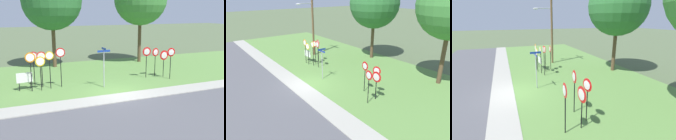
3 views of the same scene
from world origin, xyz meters
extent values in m
plane|color=#4C5B3D|center=(0.00, 0.00, 0.00)|extent=(160.00, 160.00, 0.00)
cube|color=#4C4C51|center=(0.00, -4.80, 0.01)|extent=(44.00, 6.40, 0.01)
cube|color=#99968C|center=(0.00, -0.80, 0.03)|extent=(44.00, 1.60, 0.06)
cube|color=#567F3D|center=(0.00, 6.00, 0.02)|extent=(44.00, 12.00, 0.04)
cylinder|color=black|center=(-3.99, 2.94, 1.25)|extent=(0.06, 0.06, 2.42)
cylinder|color=gold|center=(-3.99, 2.90, 2.41)|extent=(0.61, 0.03, 0.61)
cylinder|color=white|center=(-3.99, 2.88, 2.41)|extent=(0.47, 0.01, 0.47)
cylinder|color=black|center=(-5.30, 2.73, 1.25)|extent=(0.06, 0.06, 2.42)
cylinder|color=orange|center=(-5.30, 2.69, 2.41)|extent=(0.68, 0.04, 0.68)
cylinder|color=white|center=(-5.30, 2.68, 2.41)|extent=(0.53, 0.02, 0.53)
cylinder|color=black|center=(-3.19, 3.07, 1.33)|extent=(0.06, 0.06, 2.57)
cylinder|color=red|center=(-3.19, 3.03, 2.56)|extent=(0.67, 0.06, 0.67)
cylinder|color=white|center=(-3.19, 3.01, 2.56)|extent=(0.52, 0.04, 0.52)
cylinder|color=black|center=(-4.48, 3.50, 1.20)|extent=(0.06, 0.06, 2.32)
cylinder|color=red|center=(-4.48, 3.46, 2.31)|extent=(0.66, 0.06, 0.66)
cylinder|color=white|center=(-4.48, 3.44, 2.31)|extent=(0.52, 0.04, 0.52)
cylinder|color=black|center=(-4.67, 2.71, 1.09)|extent=(0.06, 0.06, 2.11)
cylinder|color=gold|center=(-4.67, 2.67, 2.10)|extent=(0.68, 0.12, 0.68)
cylinder|color=white|center=(-4.67, 2.65, 2.10)|extent=(0.53, 0.08, 0.53)
cylinder|color=black|center=(-4.95, 4.18, 1.17)|extent=(0.06, 0.06, 2.26)
cylinder|color=red|center=(-4.95, 4.14, 2.25)|extent=(0.64, 0.03, 0.64)
cylinder|color=white|center=(-4.95, 4.12, 2.25)|extent=(0.50, 0.01, 0.50)
cylinder|color=black|center=(3.85, 3.08, 1.16)|extent=(0.06, 0.06, 2.24)
cone|color=red|center=(3.85, 3.04, 2.21)|extent=(0.73, 0.10, 0.73)
cone|color=silver|center=(3.85, 3.02, 2.21)|extent=(0.50, 0.06, 0.50)
cylinder|color=black|center=(4.85, 3.35, 1.09)|extent=(0.06, 0.06, 2.09)
cone|color=red|center=(4.85, 3.31, 2.06)|extent=(0.69, 0.16, 0.69)
cone|color=white|center=(4.85, 3.29, 2.06)|extent=(0.47, 0.10, 0.47)
cylinder|color=black|center=(5.35, 2.81, 0.99)|extent=(0.06, 0.06, 1.90)
cone|color=red|center=(5.35, 2.77, 1.86)|extent=(0.82, 0.09, 0.82)
cone|color=silver|center=(5.35, 2.75, 1.86)|extent=(0.55, 0.05, 0.55)
cylinder|color=black|center=(5.41, 1.94, 1.17)|extent=(0.06, 0.06, 2.26)
cone|color=red|center=(5.41, 1.90, 2.23)|extent=(0.70, 0.08, 0.70)
cone|color=silver|center=(5.41, 1.88, 2.23)|extent=(0.48, 0.05, 0.48)
cylinder|color=#9EA0A8|center=(-0.37, 1.77, 1.32)|extent=(0.07, 0.07, 2.56)
cylinder|color=#9EA0A8|center=(-0.37, 1.77, 2.62)|extent=(0.09, 0.09, 0.03)
cube|color=navy|center=(-0.37, 1.77, 2.68)|extent=(0.96, 0.04, 0.15)
cube|color=navy|center=(-0.37, 1.77, 2.85)|extent=(0.04, 0.82, 0.15)
cylinder|color=brown|center=(-7.60, 5.15, 4.44)|extent=(0.24, 0.24, 8.80)
cylinder|color=#9EA0A8|center=(-7.60, 4.24, 6.38)|extent=(0.08, 1.81, 0.08)
ellipsoid|color=#B7B7BC|center=(-7.60, 3.34, 6.32)|extent=(0.40, 0.56, 0.18)
cylinder|color=black|center=(-6.10, 3.14, 0.32)|extent=(0.05, 0.05, 0.55)
cylinder|color=black|center=(-5.33, 3.23, 0.32)|extent=(0.05, 0.05, 0.55)
cube|color=white|center=(-5.71, 3.19, 0.94)|extent=(1.10, 0.15, 0.70)
cylinder|color=brown|center=(-2.35, 10.20, 2.53)|extent=(0.36, 0.36, 4.97)
sphere|color=#2D6B33|center=(-2.35, 10.20, 6.42)|extent=(5.64, 5.64, 5.64)
cylinder|color=brown|center=(6.64, 9.47, 2.68)|extent=(0.36, 0.36, 5.27)
camera|label=1|loc=(-6.83, -15.27, 5.46)|focal=41.91mm
camera|label=2|loc=(14.73, -7.74, 7.67)|focal=33.14mm
camera|label=3|loc=(11.67, -0.42, 5.21)|focal=26.66mm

